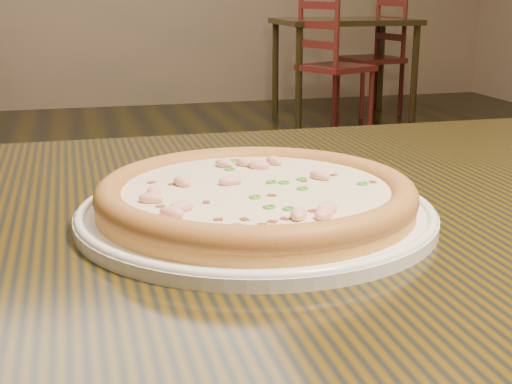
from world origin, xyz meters
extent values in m
plane|color=black|center=(0.00, 0.00, 0.00)|extent=(9.00, 9.00, 0.00)
cube|color=black|center=(0.02, -0.94, 0.73)|extent=(1.20, 0.80, 0.04)
cylinder|color=white|center=(-0.10, -0.99, 0.76)|extent=(0.36, 0.36, 0.01)
torus|color=white|center=(-0.10, -0.99, 0.76)|extent=(0.36, 0.36, 0.01)
cylinder|color=gold|center=(-0.10, -0.99, 0.77)|extent=(0.31, 0.31, 0.02)
torus|color=#C3803E|center=(-0.10, -0.99, 0.78)|extent=(0.32, 0.32, 0.03)
cylinder|color=beige|center=(-0.10, -0.99, 0.78)|extent=(0.27, 0.27, 0.00)
ellipsoid|color=#F2B29E|center=(-0.07, -1.10, 0.79)|extent=(0.03, 0.03, 0.01)
ellipsoid|color=#F2B29E|center=(-0.03, -0.97, 0.79)|extent=(0.03, 0.03, 0.01)
ellipsoid|color=#F2B29E|center=(-0.06, -1.09, 0.79)|extent=(0.03, 0.02, 0.01)
ellipsoid|color=#F2B29E|center=(-0.12, -0.90, 0.79)|extent=(0.03, 0.03, 0.01)
ellipsoid|color=#F2B29E|center=(-0.21, -1.01, 0.79)|extent=(0.03, 0.02, 0.01)
ellipsoid|color=#F2B29E|center=(-0.21, -1.00, 0.79)|extent=(0.02, 0.02, 0.01)
ellipsoid|color=#F2B29E|center=(-0.08, -0.92, 0.79)|extent=(0.03, 0.02, 0.01)
ellipsoid|color=#F2B29E|center=(-0.09, -0.90, 0.79)|extent=(0.02, 0.03, 0.01)
ellipsoid|color=#F2B29E|center=(-0.09, -1.09, 0.79)|extent=(0.02, 0.03, 0.01)
ellipsoid|color=#F2B29E|center=(-0.06, -0.90, 0.79)|extent=(0.02, 0.03, 0.01)
ellipsoid|color=#F2B29E|center=(-0.20, -1.06, 0.79)|extent=(0.03, 0.03, 0.01)
ellipsoid|color=#F2B29E|center=(-0.13, -0.97, 0.79)|extent=(0.03, 0.02, 0.01)
ellipsoid|color=#F2B29E|center=(-0.17, -0.96, 0.79)|extent=(0.02, 0.03, 0.01)
ellipsoid|color=#F2B29E|center=(-0.19, -1.05, 0.79)|extent=(0.03, 0.02, 0.01)
cube|color=maroon|center=(-0.19, -1.03, 0.78)|extent=(0.01, 0.01, 0.00)
cube|color=maroon|center=(-0.20, -1.03, 0.78)|extent=(0.01, 0.01, 0.00)
cube|color=maroon|center=(-0.10, -1.09, 0.78)|extent=(0.01, 0.01, 0.00)
cube|color=maroon|center=(-0.07, -1.08, 0.78)|extent=(0.01, 0.01, 0.00)
cube|color=maroon|center=(-0.16, -1.08, 0.78)|extent=(0.01, 0.01, 0.00)
cube|color=maroon|center=(-0.14, -1.09, 0.78)|extent=(0.01, 0.01, 0.00)
cube|color=maroon|center=(-0.16, -1.03, 0.78)|extent=(0.01, 0.01, 0.00)
cube|color=maroon|center=(-0.13, -1.10, 0.78)|extent=(0.01, 0.01, 0.00)
cube|color=maroon|center=(-0.20, -0.95, 0.78)|extent=(0.01, 0.01, 0.00)
cube|color=maroon|center=(-0.12, -1.10, 0.78)|extent=(0.01, 0.01, 0.00)
cube|color=maroon|center=(-0.05, -0.98, 0.78)|extent=(0.01, 0.01, 0.00)
cube|color=maroon|center=(-0.03, -0.95, 0.78)|extent=(0.01, 0.01, 0.00)
cube|color=maroon|center=(0.02, -1.00, 0.78)|extent=(0.01, 0.01, 0.00)
cube|color=maroon|center=(-0.18, -0.96, 0.78)|extent=(0.01, 0.01, 0.00)
cube|color=maroon|center=(-0.01, -0.97, 0.78)|extent=(0.01, 0.01, 0.00)
cube|color=maroon|center=(-0.10, -1.02, 0.78)|extent=(0.01, 0.01, 0.00)
cube|color=maroon|center=(-0.19, -1.04, 0.78)|extent=(0.01, 0.01, 0.00)
torus|color=green|center=(-0.10, -0.88, 0.79)|extent=(0.02, 0.02, 0.00)
torus|color=green|center=(-0.09, -0.90, 0.79)|extent=(0.02, 0.02, 0.00)
torus|color=green|center=(-0.08, -0.98, 0.79)|extent=(0.01, 0.01, 0.00)
torus|color=green|center=(-0.05, -0.97, 0.79)|extent=(0.02, 0.02, 0.00)
torus|color=green|center=(-0.06, -1.01, 0.79)|extent=(0.02, 0.02, 0.00)
torus|color=green|center=(-0.11, -1.02, 0.79)|extent=(0.02, 0.02, 0.00)
torus|color=green|center=(0.00, -1.01, 0.79)|extent=(0.02, 0.02, 0.00)
torus|color=green|center=(-0.19, -1.05, 0.79)|extent=(0.02, 0.02, 0.00)
torus|color=green|center=(-0.12, -0.97, 0.79)|extent=(0.01, 0.01, 0.00)
torus|color=green|center=(-0.11, -0.91, 0.79)|extent=(0.02, 0.02, 0.00)
torus|color=green|center=(-0.11, -1.06, 0.79)|extent=(0.02, 0.02, 0.00)
torus|color=green|center=(-0.17, -0.94, 0.79)|extent=(0.02, 0.02, 0.00)
torus|color=green|center=(-0.15, -1.10, 0.79)|extent=(0.01, 0.01, 0.00)
torus|color=green|center=(-0.21, -1.01, 0.79)|extent=(0.01, 0.01, 0.00)
torus|color=green|center=(-0.07, -0.98, 0.79)|extent=(0.01, 0.01, 0.00)
torus|color=green|center=(-0.09, -1.07, 0.79)|extent=(0.01, 0.01, 0.00)
torus|color=green|center=(-0.06, -0.90, 0.79)|extent=(0.02, 0.02, 0.00)
cube|color=black|center=(1.75, 3.50, 0.73)|extent=(1.00, 0.70, 0.04)
cylinder|color=black|center=(1.30, 3.20, 0.35)|extent=(0.05, 0.05, 0.71)
cylinder|color=black|center=(2.20, 3.20, 0.35)|extent=(0.05, 0.05, 0.71)
cylinder|color=black|center=(1.30, 3.80, 0.35)|extent=(0.05, 0.05, 0.71)
cylinder|color=black|center=(2.20, 3.80, 0.35)|extent=(0.05, 0.05, 0.71)
cube|color=#5A1F17|center=(1.55, 3.12, 0.43)|extent=(0.55, 0.55, 0.04)
cylinder|color=#5A1F17|center=(1.79, 3.02, 0.21)|extent=(0.04, 0.04, 0.41)
cylinder|color=#5A1F17|center=(1.64, 3.35, 0.21)|extent=(0.04, 0.04, 0.41)
cylinder|color=#5A1F17|center=(1.46, 2.88, 0.21)|extent=(0.04, 0.04, 0.41)
cylinder|color=#5A1F17|center=(1.31, 3.21, 0.21)|extent=(0.04, 0.04, 0.41)
cylinder|color=#5A1F17|center=(1.46, 2.88, 0.47)|extent=(0.04, 0.04, 0.95)
cylinder|color=#5A1F17|center=(1.31, 3.21, 0.47)|extent=(0.04, 0.04, 0.95)
cube|color=#5A1F17|center=(1.39, 3.04, 0.60)|extent=(0.17, 0.34, 0.05)
cube|color=#5A1F17|center=(1.39, 3.04, 0.73)|extent=(0.17, 0.34, 0.05)
cube|color=#5A1F17|center=(1.39, 3.04, 0.86)|extent=(0.17, 0.34, 0.05)
cube|color=#5A1F17|center=(2.03, 3.62, 0.43)|extent=(0.49, 0.49, 0.04)
cylinder|color=#5A1F17|center=(1.82, 3.77, 0.21)|extent=(0.04, 0.04, 0.41)
cylinder|color=#5A1F17|center=(1.88, 3.41, 0.21)|extent=(0.04, 0.04, 0.41)
cylinder|color=#5A1F17|center=(2.17, 3.83, 0.21)|extent=(0.04, 0.04, 0.41)
cylinder|color=#5A1F17|center=(2.24, 3.48, 0.21)|extent=(0.04, 0.04, 0.41)
cylinder|color=#5A1F17|center=(2.17, 3.83, 0.47)|extent=(0.04, 0.04, 0.95)
cylinder|color=#5A1F17|center=(2.24, 3.48, 0.47)|extent=(0.04, 0.04, 0.95)
cube|color=#5A1F17|center=(2.21, 3.65, 0.60)|extent=(0.09, 0.36, 0.05)
cube|color=#5A1F17|center=(2.21, 3.65, 0.73)|extent=(0.09, 0.36, 0.05)
cube|color=#5A1F17|center=(2.21, 3.65, 0.86)|extent=(0.09, 0.36, 0.05)
camera|label=1|loc=(-0.28, -1.65, 0.98)|focal=50.00mm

